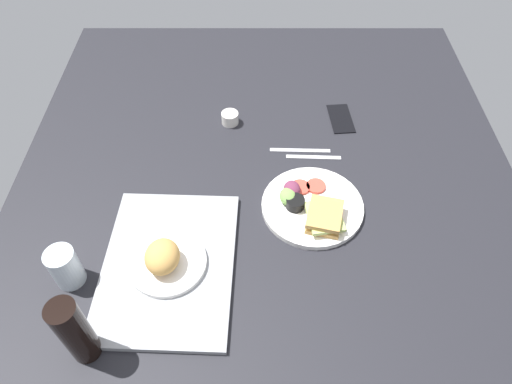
{
  "coord_description": "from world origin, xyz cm",
  "views": [
    {
      "loc": [
        -81.56,
        2.95,
        102.62
      ],
      "look_at": [
        2.0,
        3.0,
        4.0
      ],
      "focal_mm": 32.43,
      "sensor_mm": 36.0,
      "label": 1
    }
  ],
  "objects_px": {
    "soda_bottle": "(75,331)",
    "espresso_cup": "(230,118)",
    "plate_with_salad": "(311,206)",
    "drinking_glass": "(65,267)",
    "knife": "(300,150)",
    "serving_tray": "(169,264)",
    "fork": "(314,157)",
    "bread_plate_near": "(165,260)",
    "cell_phone": "(341,118)"
  },
  "relations": [
    {
      "from": "plate_with_salad",
      "to": "drinking_glass",
      "type": "distance_m",
      "value": 0.66
    },
    {
      "from": "fork",
      "to": "bread_plate_near",
      "type": "bearing_deg",
      "value": 46.73
    },
    {
      "from": "serving_tray",
      "to": "knife",
      "type": "distance_m",
      "value": 0.55
    },
    {
      "from": "plate_with_salad",
      "to": "serving_tray",
      "type": "bearing_deg",
      "value": 115.98
    },
    {
      "from": "bread_plate_near",
      "to": "plate_with_salad",
      "type": "distance_m",
      "value": 0.43
    },
    {
      "from": "fork",
      "to": "plate_with_salad",
      "type": "bearing_deg",
      "value": 85.53
    },
    {
      "from": "bread_plate_near",
      "to": "soda_bottle",
      "type": "xyz_separation_m",
      "value": [
        -0.21,
        0.15,
        0.06
      ]
    },
    {
      "from": "drinking_glass",
      "to": "soda_bottle",
      "type": "distance_m",
      "value": 0.21
    },
    {
      "from": "soda_bottle",
      "to": "cell_phone",
      "type": "height_order",
      "value": "soda_bottle"
    },
    {
      "from": "serving_tray",
      "to": "cell_phone",
      "type": "relative_size",
      "value": 3.13
    },
    {
      "from": "soda_bottle",
      "to": "fork",
      "type": "bearing_deg",
      "value": -42.44
    },
    {
      "from": "cell_phone",
      "to": "espresso_cup",
      "type": "bearing_deg",
      "value": 88.23
    },
    {
      "from": "soda_bottle",
      "to": "espresso_cup",
      "type": "bearing_deg",
      "value": -20.73
    },
    {
      "from": "cell_phone",
      "to": "knife",
      "type": "bearing_deg",
      "value": 131.37
    },
    {
      "from": "bread_plate_near",
      "to": "drinking_glass",
      "type": "bearing_deg",
      "value": 97.11
    },
    {
      "from": "serving_tray",
      "to": "drinking_glass",
      "type": "height_order",
      "value": "drinking_glass"
    },
    {
      "from": "plate_with_salad",
      "to": "fork",
      "type": "distance_m",
      "value": 0.21
    },
    {
      "from": "espresso_cup",
      "to": "knife",
      "type": "distance_m",
      "value": 0.26
    },
    {
      "from": "drinking_glass",
      "to": "serving_tray",
      "type": "bearing_deg",
      "value": -81.13
    },
    {
      "from": "espresso_cup",
      "to": "knife",
      "type": "height_order",
      "value": "espresso_cup"
    },
    {
      "from": "bread_plate_near",
      "to": "fork",
      "type": "distance_m",
      "value": 0.57
    },
    {
      "from": "serving_tray",
      "to": "plate_with_salad",
      "type": "bearing_deg",
      "value": -64.02
    },
    {
      "from": "bread_plate_near",
      "to": "espresso_cup",
      "type": "bearing_deg",
      "value": -13.98
    },
    {
      "from": "serving_tray",
      "to": "cell_phone",
      "type": "bearing_deg",
      "value": -41.6
    },
    {
      "from": "serving_tray",
      "to": "bread_plate_near",
      "type": "distance_m",
      "value": 0.04
    },
    {
      "from": "plate_with_salad",
      "to": "espresso_cup",
      "type": "relative_size",
      "value": 5.12
    },
    {
      "from": "bread_plate_near",
      "to": "soda_bottle",
      "type": "relative_size",
      "value": 0.97
    },
    {
      "from": "serving_tray",
      "to": "fork",
      "type": "xyz_separation_m",
      "value": [
        0.39,
        -0.4,
        -0.01
      ]
    },
    {
      "from": "plate_with_salad",
      "to": "drinking_glass",
      "type": "bearing_deg",
      "value": 109.74
    },
    {
      "from": "drinking_glass",
      "to": "fork",
      "type": "xyz_separation_m",
      "value": [
        0.43,
        -0.64,
        -0.05
      ]
    },
    {
      "from": "knife",
      "to": "bread_plate_near",
      "type": "bearing_deg",
      "value": 51.2
    },
    {
      "from": "plate_with_salad",
      "to": "espresso_cup",
      "type": "xyz_separation_m",
      "value": [
        0.37,
        0.24,
        0.0
      ]
    },
    {
      "from": "soda_bottle",
      "to": "plate_with_salad",
      "type": "bearing_deg",
      "value": -52.92
    },
    {
      "from": "espresso_cup",
      "to": "fork",
      "type": "distance_m",
      "value": 0.31
    },
    {
      "from": "fork",
      "to": "drinking_glass",
      "type": "bearing_deg",
      "value": 35.92
    },
    {
      "from": "bread_plate_near",
      "to": "drinking_glass",
      "type": "height_order",
      "value": "drinking_glass"
    },
    {
      "from": "knife",
      "to": "soda_bottle",
      "type": "bearing_deg",
      "value": 52.64
    },
    {
      "from": "serving_tray",
      "to": "drinking_glass",
      "type": "bearing_deg",
      "value": 98.87
    },
    {
      "from": "espresso_cup",
      "to": "plate_with_salad",
      "type": "bearing_deg",
      "value": -146.88
    },
    {
      "from": "espresso_cup",
      "to": "knife",
      "type": "bearing_deg",
      "value": -120.54
    },
    {
      "from": "serving_tray",
      "to": "soda_bottle",
      "type": "xyz_separation_m",
      "value": [
        -0.22,
        0.16,
        0.09
      ]
    },
    {
      "from": "plate_with_salad",
      "to": "cell_phone",
      "type": "bearing_deg",
      "value": -18.57
    },
    {
      "from": "soda_bottle",
      "to": "drinking_glass",
      "type": "bearing_deg",
      "value": 24.59
    },
    {
      "from": "serving_tray",
      "to": "plate_with_salad",
      "type": "xyz_separation_m",
      "value": [
        0.18,
        -0.38,
        0.01
      ]
    },
    {
      "from": "serving_tray",
      "to": "fork",
      "type": "distance_m",
      "value": 0.56
    },
    {
      "from": "soda_bottle",
      "to": "espresso_cup",
      "type": "xyz_separation_m",
      "value": [
        0.77,
        -0.29,
        -0.08
      ]
    },
    {
      "from": "serving_tray",
      "to": "drinking_glass",
      "type": "relative_size",
      "value": 3.99
    },
    {
      "from": "soda_bottle",
      "to": "fork",
      "type": "height_order",
      "value": "soda_bottle"
    },
    {
      "from": "drinking_glass",
      "to": "espresso_cup",
      "type": "relative_size",
      "value": 2.01
    },
    {
      "from": "soda_bottle",
      "to": "cell_phone",
      "type": "xyz_separation_m",
      "value": [
        0.79,
        -0.66,
        -0.1
      ]
    }
  ]
}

